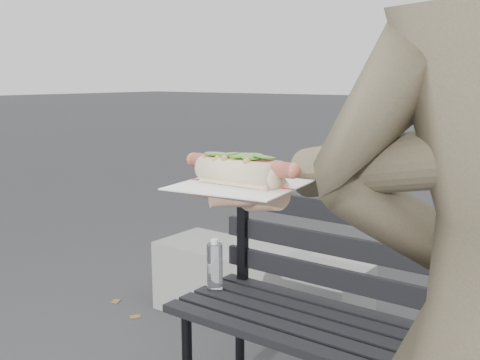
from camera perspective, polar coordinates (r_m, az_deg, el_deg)
name	(u,v)px	position (r m, az deg, el deg)	size (l,w,h in m)	color
park_bench	(376,317)	(2.02, 13.66, -13.33)	(1.50, 0.44, 0.88)	black
concrete_block	(257,288)	(3.10, 1.75, -10.91)	(1.20, 0.40, 0.40)	slate
held_hotdog	(374,166)	(0.87, 13.50, 1.36)	(0.64, 0.32, 0.20)	#47432F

